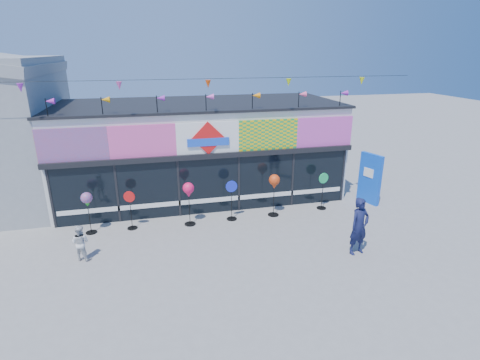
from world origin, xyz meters
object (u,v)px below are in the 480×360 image
object	(u,v)px
spinner_1	(131,209)
spinner_4	(274,183)
spinner_0	(87,201)
child	(81,243)
spinner_5	(323,190)
adult_man	(359,226)
blue_sign	(370,178)
spinner_2	(189,191)
spinner_3	(232,199)

from	to	relation	value
spinner_1	spinner_4	bearing A→B (deg)	-0.85
spinner_0	child	distance (m)	1.97
spinner_0	spinner_1	world-z (taller)	spinner_0
spinner_0	child	world-z (taller)	spinner_0
spinner_5	spinner_4	bearing A→B (deg)	-175.35
adult_man	spinner_0	bearing A→B (deg)	144.36
blue_sign	spinner_0	world-z (taller)	blue_sign
spinner_2	spinner_4	bearing A→B (deg)	1.29
spinner_1	spinner_3	distance (m)	3.75
spinner_5	spinner_3	bearing A→B (deg)	-177.52
blue_sign	spinner_3	bearing A→B (deg)	165.12
blue_sign	spinner_5	distance (m)	2.25
spinner_2	adult_man	size ratio (longest dim) A/B	0.88
spinner_1	spinner_5	bearing A→B (deg)	0.72
spinner_3	spinner_5	distance (m)	3.87
adult_man	spinner_2	bearing A→B (deg)	132.84
spinner_0	spinner_4	xyz separation A→B (m)	(6.88, -0.06, 0.12)
spinner_4	spinner_5	distance (m)	2.24
spinner_5	adult_man	world-z (taller)	adult_man
child	spinner_2	bearing A→B (deg)	-130.48
spinner_4	child	size ratio (longest dim) A/B	1.47
adult_man	blue_sign	bearing A→B (deg)	41.11
spinner_5	child	size ratio (longest dim) A/B	1.33
spinner_3	adult_man	bearing A→B (deg)	-45.17
spinner_0	spinner_4	distance (m)	6.89
blue_sign	child	distance (m)	11.50
spinner_3	blue_sign	bearing A→B (deg)	3.13
spinner_1	adult_man	xyz separation A→B (m)	(7.17, -3.51, 0.17)
spinner_3	child	xyz separation A→B (m)	(-5.20, -1.80, -0.25)
spinner_0	spinner_4	size ratio (longest dim) A/B	0.91
spinner_1	spinner_3	bearing A→B (deg)	-1.10
adult_man	spinner_4	bearing A→B (deg)	103.02
spinner_3	spinner_4	bearing A→B (deg)	-0.29
blue_sign	spinner_0	bearing A→B (deg)	163.44
child	spinner_4	bearing A→B (deg)	-141.63
spinner_5	spinner_1	bearing A→B (deg)	-179.28
spinner_3	child	size ratio (longest dim) A/B	1.36
spinner_0	spinner_5	world-z (taller)	spinner_0
adult_man	child	size ratio (longest dim) A/B	1.63
spinner_1	adult_man	distance (m)	7.98
spinner_2	child	size ratio (longest dim) A/B	1.44
spinner_5	adult_man	distance (m)	3.64
spinner_2	adult_man	xyz separation A→B (m)	(5.05, -3.35, -0.39)
spinner_1	child	distance (m)	2.38
spinner_4	adult_man	size ratio (longest dim) A/B	0.90
spinner_1	spinner_2	distance (m)	2.20
adult_man	child	xyz separation A→B (m)	(-8.62, 1.64, -0.37)
spinner_5	child	bearing A→B (deg)	-167.75
spinner_1	child	xyz separation A→B (m)	(-1.45, -1.87, -0.19)
blue_sign	spinner_0	xyz separation A→B (m)	(-11.27, -0.28, 0.16)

